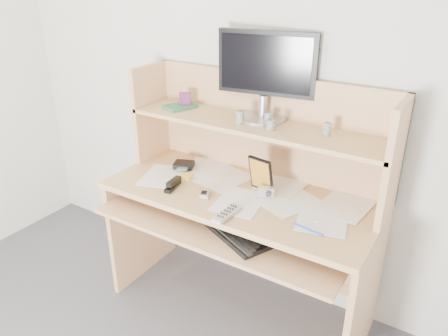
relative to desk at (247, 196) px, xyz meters
The scene contains 19 objects.
back_wall 0.60m from the desk, 90.00° to the left, with size 3.60×0.04×2.50m, color silver.
desk is the anchor object (origin of this frame).
paper_clutter 0.10m from the desk, 90.00° to the right, with size 1.32×0.54×0.01m, color white.
keyboard 0.28m from the desk, 76.96° to the right, with size 0.49×0.35×0.03m.
tv_remote 0.32m from the desk, 77.57° to the right, with size 0.05×0.18×0.02m, color #B0AFAA.
flip_phone 0.25m from the desk, 123.26° to the right, with size 0.04×0.08×0.02m, color #B3B3B6.
stapler 0.40m from the desk, 145.87° to the right, with size 0.04×0.14×0.04m, color black.
wallet 0.43m from the desk, behind, with size 0.11×0.09×0.03m, color black.
sticky_note_pad 0.36m from the desk, 167.98° to the right, with size 0.08×0.08×0.01m, color yellow.
digital_camera 0.17m from the desk, 20.31° to the right, with size 0.08×0.03×0.05m, color #BDBDC0.
game_case 0.17m from the desk, ahead, with size 0.13×0.01×0.18m, color black.
blue_pen 0.49m from the desk, 27.67° to the right, with size 0.01×0.01×0.15m, color blue.
card_box 0.64m from the desk, 167.76° to the left, with size 0.06×0.02×0.09m, color maroon.
shelf_book 0.63m from the desk, behind, with size 0.12×0.17×0.02m, color #337F4B.
chip_stack_a 0.43m from the desk, 61.49° to the left, with size 0.04×0.04×0.06m, color black.
chip_stack_b 0.43m from the desk, 159.36° to the left, with size 0.04×0.04×0.07m, color silver.
chip_stack_c 0.43m from the desk, 10.29° to the left, with size 0.04×0.04×0.05m, color black.
chip_stack_d 0.56m from the desk, 13.18° to the left, with size 0.04×0.04×0.06m, color white.
monitor 0.64m from the desk, 90.52° to the left, with size 0.51×0.25×0.44m.
Camera 1 is at (0.97, -0.23, 1.79)m, focal length 35.00 mm.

